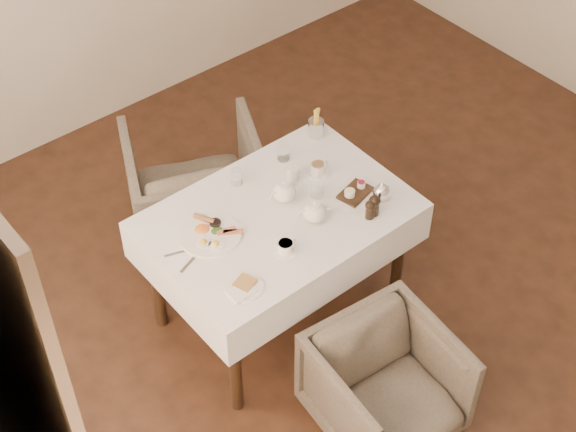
# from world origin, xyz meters

# --- Properties ---
(table) EXTENTS (1.28, 0.88, 0.75)m
(table) POSITION_xyz_m (-0.62, 0.40, 0.64)
(table) COLOR black
(table) RESTS_ON ground
(armchair_near) EXTENTS (0.68, 0.70, 0.58)m
(armchair_near) POSITION_xyz_m (-0.66, -0.46, 0.29)
(armchair_near) COLOR #473F34
(armchair_near) RESTS_ON ground
(armchair_far) EXTENTS (1.00, 1.01, 0.70)m
(armchair_far) POSITION_xyz_m (-0.60, 1.18, 0.35)
(armchair_far) COLOR #473F34
(armchair_far) RESTS_ON ground
(breakfast_plate) EXTENTS (0.30, 0.30, 0.04)m
(breakfast_plate) POSITION_xyz_m (-0.97, 0.49, 0.77)
(breakfast_plate) COLOR white
(breakfast_plate) RESTS_ON table
(side_plate) EXTENTS (0.18, 0.18, 0.02)m
(side_plate) POSITION_xyz_m (-1.05, 0.12, 0.76)
(side_plate) COLOR white
(side_plate) RESTS_ON table
(teapot_centre) EXTENTS (0.17, 0.14, 0.13)m
(teapot_centre) POSITION_xyz_m (-0.54, 0.45, 0.82)
(teapot_centre) COLOR white
(teapot_centre) RESTS_ON table
(teapot_front) EXTENTS (0.20, 0.17, 0.13)m
(teapot_front) POSITION_xyz_m (-0.52, 0.25, 0.82)
(teapot_front) COLOR white
(teapot_front) RESTS_ON table
(creamer) EXTENTS (0.07, 0.07, 0.08)m
(creamer) POSITION_xyz_m (-0.41, 0.55, 0.80)
(creamer) COLOR white
(creamer) RESTS_ON table
(teacup_near) EXTENTS (0.12, 0.12, 0.06)m
(teacup_near) POSITION_xyz_m (-0.76, 0.18, 0.78)
(teacup_near) COLOR white
(teacup_near) RESTS_ON table
(teacup_far) EXTENTS (0.12, 0.12, 0.06)m
(teacup_far) POSITION_xyz_m (-0.28, 0.50, 0.78)
(teacup_far) COLOR white
(teacup_far) RESTS_ON table
(glass_left) EXTENTS (0.07, 0.07, 0.09)m
(glass_left) POSITION_xyz_m (-0.65, 0.70, 0.80)
(glass_left) COLOR silver
(glass_left) RESTS_ON table
(glass_mid) EXTENTS (0.09, 0.09, 0.09)m
(glass_mid) POSITION_xyz_m (-0.39, 0.37, 0.80)
(glass_mid) COLOR silver
(glass_mid) RESTS_ON table
(glass_right) EXTENTS (0.08, 0.08, 0.09)m
(glass_right) POSITION_xyz_m (-0.35, 0.70, 0.80)
(glass_right) COLOR silver
(glass_right) RESTS_ON table
(condiment_board) EXTENTS (0.20, 0.15, 0.04)m
(condiment_board) POSITION_xyz_m (-0.24, 0.26, 0.77)
(condiment_board) COLOR black
(condiment_board) RESTS_ON table
(pepper_mill_left) EXTENTS (0.06, 0.06, 0.11)m
(pepper_mill_left) POSITION_xyz_m (-0.29, 0.10, 0.81)
(pepper_mill_left) COLOR black
(pepper_mill_left) RESTS_ON table
(pepper_mill_right) EXTENTS (0.06, 0.06, 0.12)m
(pepper_mill_right) POSITION_xyz_m (-0.26, 0.10, 0.81)
(pepper_mill_right) COLOR black
(pepper_mill_right) RESTS_ON table
(silver_pot) EXTENTS (0.13, 0.11, 0.11)m
(silver_pot) POSITION_xyz_m (-0.16, 0.15, 0.81)
(silver_pot) COLOR white
(silver_pot) RESTS_ON table
(fries_cup) EXTENTS (0.08, 0.08, 0.18)m
(fries_cup) POSITION_xyz_m (-0.09, 0.74, 0.83)
(fries_cup) COLOR silver
(fries_cup) RESTS_ON table
(cutlery_fork) EXTENTS (0.18, 0.07, 0.00)m
(cutlery_fork) POSITION_xyz_m (-1.13, 0.48, 0.76)
(cutlery_fork) COLOR silver
(cutlery_fork) RESTS_ON table
(cutlery_knife) EXTENTS (0.20, 0.09, 0.00)m
(cutlery_knife) POSITION_xyz_m (-1.12, 0.42, 0.76)
(cutlery_knife) COLOR silver
(cutlery_knife) RESTS_ON table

